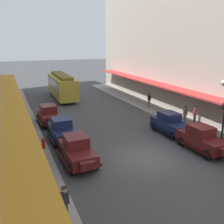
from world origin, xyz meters
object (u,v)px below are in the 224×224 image
object	(u,v)px
pedestrian_1	(195,115)
pedestrian_3	(149,100)
parked_car_3	(62,130)
pedestrian_4	(65,203)
parked_car_4	(202,138)
pedestrian_0	(185,115)
parked_car_1	(170,123)
streetcar	(62,85)
fire_hydrant	(43,143)
parked_car_0	(77,149)
pedestrian_2	(14,116)
parked_car_2	(49,114)

from	to	relation	value
pedestrian_1	pedestrian_3	distance (m)	7.20
parked_car_3	pedestrian_4	world-z (taller)	parked_car_3
parked_car_4	pedestrian_0	xyz separation A→B (m)	(2.67, 5.28, 0.07)
parked_car_1	parked_car_4	world-z (taller)	same
streetcar	fire_hydrant	xyz separation A→B (m)	(-5.22, -17.22, -1.34)
parked_car_0	parked_car_3	xyz separation A→B (m)	(-0.05, 4.29, 0.00)
parked_car_3	parked_car_4	distance (m)	10.91
parked_car_4	streetcar	bearing A→B (deg)	104.50
parked_car_3	pedestrian_0	size ratio (longest dim) A/B	2.56
fire_hydrant	pedestrian_3	bearing A→B (deg)	28.94
pedestrian_2	pedestrian_3	world-z (taller)	same
parked_car_2	streetcar	world-z (taller)	streetcar
parked_car_1	parked_car_4	size ratio (longest dim) A/B	1.00
streetcar	fire_hydrant	world-z (taller)	streetcar
pedestrian_0	pedestrian_1	distance (m)	1.01
fire_hydrant	pedestrian_1	world-z (taller)	pedestrian_1
parked_car_2	pedestrian_2	world-z (taller)	parked_car_2
parked_car_4	fire_hydrant	size ratio (longest dim) A/B	5.24
parked_car_4	pedestrian_2	xyz separation A→B (m)	(-12.59, 11.25, 0.07)
streetcar	pedestrian_4	world-z (taller)	streetcar
parked_car_3	pedestrian_3	world-z (taller)	parked_car_3
parked_car_0	pedestrian_0	world-z (taller)	parked_car_0
pedestrian_3	pedestrian_4	xyz separation A→B (m)	(-13.97, -15.98, 0.00)
parked_car_1	pedestrian_2	bearing A→B (deg)	150.03
fire_hydrant	pedestrian_0	world-z (taller)	pedestrian_0
fire_hydrant	pedestrian_1	distance (m)	14.52
parked_car_0	pedestrian_3	distance (m)	15.86
pedestrian_2	pedestrian_3	xyz separation A→B (m)	(15.42, 0.92, 0.00)
pedestrian_0	pedestrian_4	size ratio (longest dim) A/B	1.00
fire_hydrant	pedestrian_2	xyz separation A→B (m)	(-1.72, 6.66, 0.45)
parked_car_2	pedestrian_2	distance (m)	3.24
parked_car_0	pedestrian_1	distance (m)	13.14
parked_car_0	parked_car_3	bearing A→B (deg)	90.73
parked_car_4	pedestrian_0	bearing A→B (deg)	63.16
streetcar	pedestrian_0	xyz separation A→B (m)	(8.31, -16.54, -0.89)
parked_car_0	pedestrian_4	distance (m)	5.88
parked_car_1	pedestrian_0	size ratio (longest dim) A/B	2.56
parked_car_1	pedestrian_0	distance (m)	2.95
pedestrian_0	pedestrian_2	xyz separation A→B (m)	(-15.26, 5.97, 0.00)
parked_car_0	streetcar	size ratio (longest dim) A/B	0.44
pedestrian_3	pedestrian_4	size ratio (longest dim) A/B	1.00
fire_hydrant	pedestrian_1	size ratio (longest dim) A/B	0.49
streetcar	fire_hydrant	distance (m)	18.05
streetcar	pedestrian_3	distance (m)	12.88
pedestrian_0	pedestrian_2	size ratio (longest dim) A/B	1.00
streetcar	pedestrian_1	world-z (taller)	streetcar
streetcar	parked_car_2	bearing A→B (deg)	-108.80
pedestrian_2	pedestrian_3	size ratio (longest dim) A/B	1.00
fire_hydrant	pedestrian_3	xyz separation A→B (m)	(13.70, 7.58, 0.45)
pedestrian_3	pedestrian_4	world-z (taller)	same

